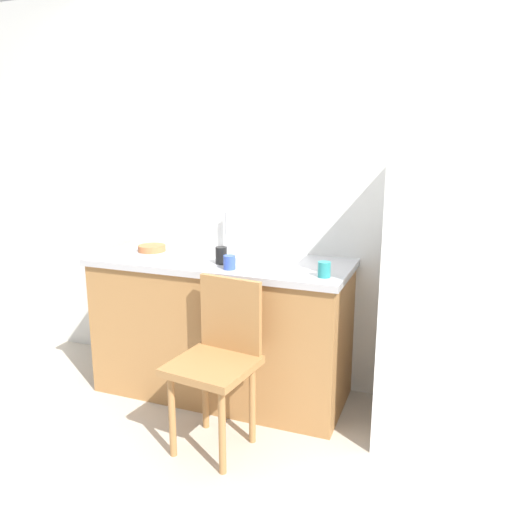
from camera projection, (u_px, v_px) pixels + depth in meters
name	position (u px, v px, depth m)	size (l,w,h in m)	color
ground_plane	(192.00, 450.00, 2.69)	(8.00, 8.00, 0.00)	#BCB2A3
back_wall	(259.00, 190.00, 3.30)	(4.80, 0.10, 2.54)	silver
cabinet_base	(222.00, 330.00, 3.22)	(1.55, 0.60, 0.84)	#A87542
countertop	(221.00, 262.00, 3.12)	(1.59, 0.64, 0.04)	#B7B7BC
faucet	(227.00, 231.00, 3.34)	(0.02, 0.02, 0.25)	#B7B7BC
refrigerator	(444.00, 301.00, 2.68)	(0.60, 0.64, 1.54)	white
chair	(219.00, 356.00, 2.65)	(0.45, 0.45, 0.89)	#A87542
dish_tray	(263.00, 260.00, 2.98)	(0.28, 0.20, 0.05)	white
terracotta_bowl	(152.00, 248.00, 3.32)	(0.18, 0.18, 0.04)	#C67042
cup_blue	(229.00, 262.00, 2.87)	(0.07, 0.07, 0.08)	blue
cup_teal	(324.00, 269.00, 2.71)	(0.07, 0.07, 0.08)	teal
cup_black	(221.00, 255.00, 2.99)	(0.07, 0.07, 0.10)	black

